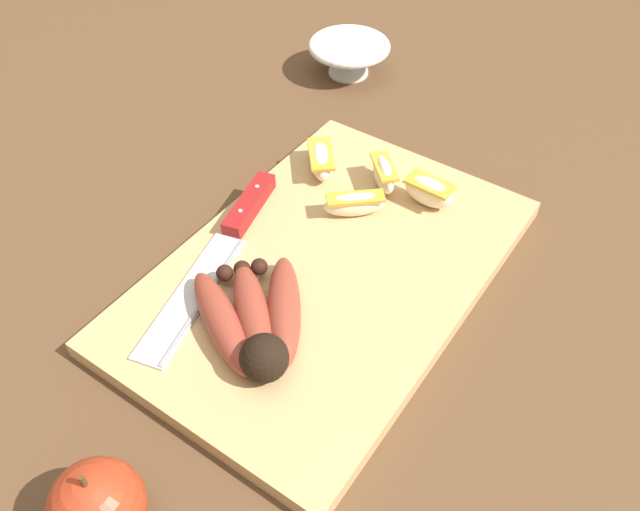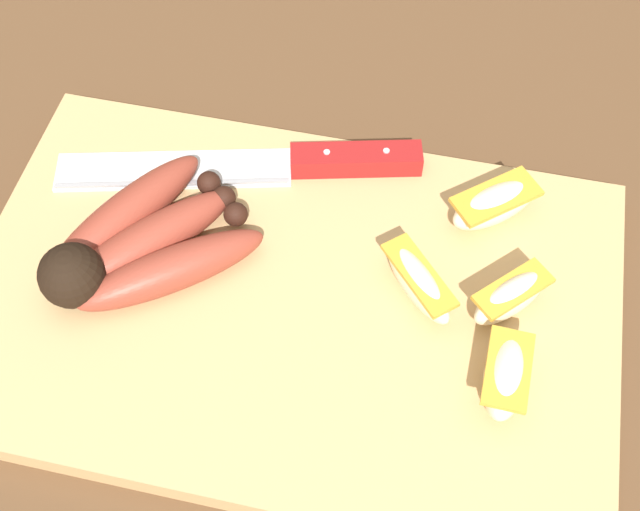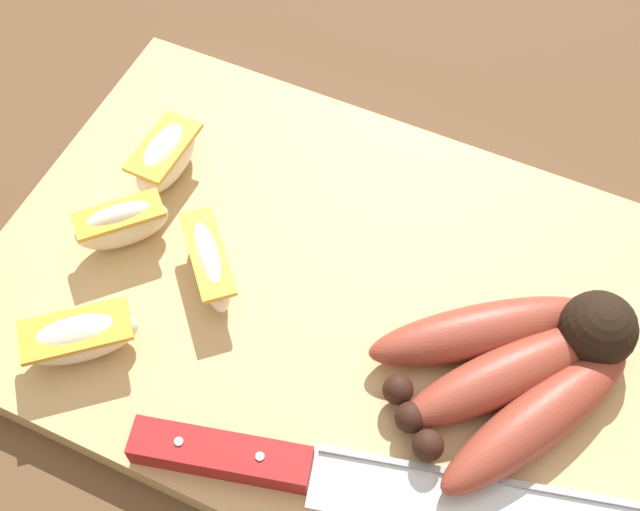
{
  "view_description": "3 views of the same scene",
  "coord_description": "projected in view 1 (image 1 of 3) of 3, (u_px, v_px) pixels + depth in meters",
  "views": [
    {
      "loc": [
        0.41,
        0.29,
        0.53
      ],
      "look_at": [
        0.02,
        0.02,
        0.04
      ],
      "focal_mm": 37.22,
      "sensor_mm": 36.0,
      "label": 1
    },
    {
      "loc": [
        -0.08,
        0.3,
        0.52
      ],
      "look_at": [
        -0.01,
        -0.0,
        0.05
      ],
      "focal_mm": 46.71,
      "sensor_mm": 36.0,
      "label": 2
    },
    {
      "loc": [
        0.1,
        -0.22,
        0.48
      ],
      "look_at": [
        -0.01,
        0.02,
        0.05
      ],
      "focal_mm": 48.1,
      "sensor_mm": 36.0,
      "label": 3
    }
  ],
  "objects": [
    {
      "name": "apple_wedge_far",
      "position": [
        387.0,
        175.0,
        0.78
      ],
      "size": [
        0.06,
        0.06,
        0.04
      ],
      "color": "#F4E5C1",
      "rests_on": "cutting_board"
    },
    {
      "name": "apple_wedge_middle",
      "position": [
        359.0,
        206.0,
        0.74
      ],
      "size": [
        0.06,
        0.07,
        0.03
      ],
      "color": "#F4E5C1",
      "rests_on": "cutting_board"
    },
    {
      "name": "banana_bunch",
      "position": [
        255.0,
        321.0,
        0.63
      ],
      "size": [
        0.16,
        0.16,
        0.05
      ],
      "color": "black",
      "rests_on": "cutting_board"
    },
    {
      "name": "whole_apple",
      "position": [
        97.0,
        507.0,
        0.5
      ],
      "size": [
        0.07,
        0.07,
        0.09
      ],
      "color": "#AD3319",
      "rests_on": "ground_plane"
    },
    {
      "name": "cutting_board",
      "position": [
        327.0,
        273.0,
        0.71
      ],
      "size": [
        0.45,
        0.3,
        0.02
      ],
      "primitive_type": "cube",
      "color": "tan",
      "rests_on": "ground_plane"
    },
    {
      "name": "chefs_knife",
      "position": [
        231.0,
        234.0,
        0.73
      ],
      "size": [
        0.28,
        0.1,
        0.02
      ],
      "color": "silver",
      "rests_on": "cutting_board"
    },
    {
      "name": "ground_plane",
      "position": [
        316.0,
        267.0,
        0.73
      ],
      "size": [
        6.0,
        6.0,
        0.0
      ],
      "primitive_type": "plane",
      "color": "brown"
    },
    {
      "name": "apple_wedge_near",
      "position": [
        429.0,
        191.0,
        0.76
      ],
      "size": [
        0.03,
        0.06,
        0.04
      ],
      "color": "#F4E5C1",
      "rests_on": "cutting_board"
    },
    {
      "name": "ceramic_bowl",
      "position": [
        349.0,
        55.0,
        0.99
      ],
      "size": [
        0.12,
        0.12,
        0.05
      ],
      "color": "silver",
      "rests_on": "ground_plane"
    },
    {
      "name": "apple_wedge_extra",
      "position": [
        321.0,
        160.0,
        0.8
      ],
      "size": [
        0.07,
        0.07,
        0.03
      ],
      "color": "#F4E5C1",
      "rests_on": "cutting_board"
    }
  ]
}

